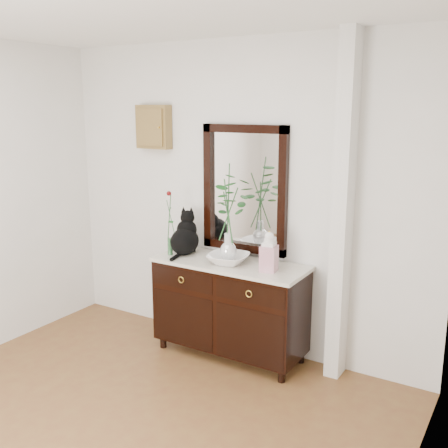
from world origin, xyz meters
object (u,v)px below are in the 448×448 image
Objects in this scene: ginger_jar at (269,251)px; lotus_bowl at (228,259)px; sideboard at (230,304)px; cat at (184,233)px.

lotus_bowl is at bearing 178.87° from ginger_jar.
cat is at bearing 179.64° from sideboard.
sideboard is at bearing 99.59° from lotus_bowl.
cat is 1.15× the size of lotus_bowl.
lotus_bowl reaches higher than sideboard.
ginger_jar is (0.38, -0.01, 0.12)m from lotus_bowl.
cat is at bearing 176.32° from ginger_jar.
lotus_bowl is at bearing -80.41° from sideboard.
sideboard is 3.99× the size of ginger_jar.
sideboard is 0.74m from cat.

